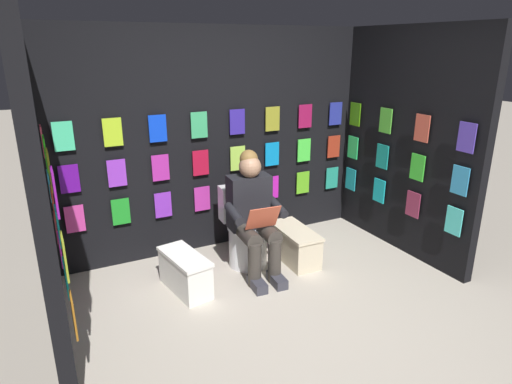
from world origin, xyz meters
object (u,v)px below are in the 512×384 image
Objects in this scene: toilet at (245,232)px; comic_longbox_far at (185,272)px; person_reading at (254,214)px; comic_longbox_near at (295,244)px.

toilet reaches higher than comic_longbox_far.
comic_longbox_near is at bearing -173.43° from person_reading.
comic_longbox_far is at bearing 7.27° from person_reading.
person_reading is 1.86× the size of comic_longbox_far.
toilet is 0.65× the size of person_reading.
person_reading is (0.01, 0.23, 0.27)m from toilet.
comic_longbox_near is (-0.48, -0.02, -0.43)m from person_reading.
person_reading is at bearing 90.57° from toilet.
toilet is 0.78m from comic_longbox_far.
comic_longbox_far is (1.19, 0.06, 0.00)m from comic_longbox_near.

